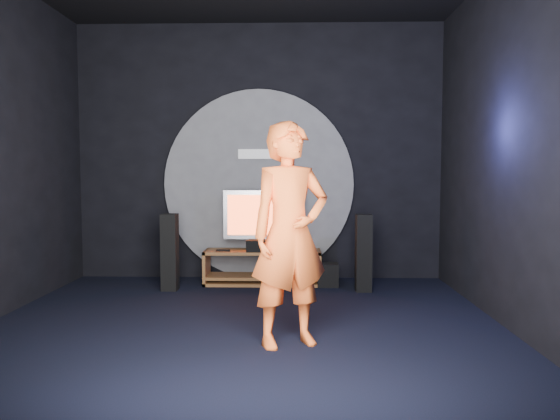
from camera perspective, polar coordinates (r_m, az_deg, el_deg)
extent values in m
plane|color=black|center=(5.29, -3.98, -12.23)|extent=(5.00, 5.00, 0.00)
cube|color=black|center=(7.57, -2.22, 6.06)|extent=(5.00, 0.04, 3.50)
cube|color=black|center=(2.61, -9.54, 9.94)|extent=(5.00, 0.04, 3.50)
cube|color=black|center=(5.44, 23.32, 6.55)|extent=(0.04, 5.00, 3.50)
cylinder|color=#515156|center=(7.51, -2.24, 2.65)|extent=(2.60, 0.08, 2.60)
cube|color=white|center=(7.46, -2.27, 5.86)|extent=(0.55, 0.03, 0.13)
cube|color=brown|center=(7.19, -1.83, -4.37)|extent=(1.53, 0.45, 0.04)
cube|color=brown|center=(7.25, -1.83, -6.95)|extent=(1.48, 0.42, 0.04)
cube|color=brown|center=(7.31, -7.69, -5.90)|extent=(0.04, 0.45, 0.45)
cube|color=brown|center=(7.22, 4.10, -6.00)|extent=(0.04, 0.45, 0.45)
cube|color=brown|center=(7.22, -1.83, -5.67)|extent=(0.03, 0.40, 0.29)
cube|color=brown|center=(7.26, -1.82, -7.57)|extent=(1.53, 0.45, 0.04)
cube|color=white|center=(7.23, 1.20, -6.62)|extent=(0.22, 0.16, 0.05)
cube|color=#A2A1A8|center=(7.25, -1.80, -3.98)|extent=(0.36, 0.22, 0.04)
cylinder|color=#A2A1A8|center=(7.25, -1.80, -3.43)|extent=(0.07, 0.07, 0.10)
cube|color=#A2A1A8|center=(7.21, -1.81, -0.50)|extent=(1.04, 0.06, 0.64)
cube|color=#FF5323|center=(7.17, -1.82, -0.52)|extent=(0.93, 0.01, 0.53)
cube|color=black|center=(7.03, -1.90, -3.78)|extent=(0.40, 0.15, 0.15)
cube|color=black|center=(7.12, -5.97, -4.23)|extent=(0.18, 0.05, 0.02)
cube|color=black|center=(6.96, -11.44, -4.33)|extent=(0.19, 0.21, 0.96)
cube|color=black|center=(6.84, 8.72, -4.45)|extent=(0.19, 0.21, 0.96)
cube|color=black|center=(7.13, 5.00, -6.75)|extent=(0.27, 0.27, 0.30)
imported|color=orange|center=(4.61, 1.07, -2.54)|extent=(0.82, 0.70, 1.90)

